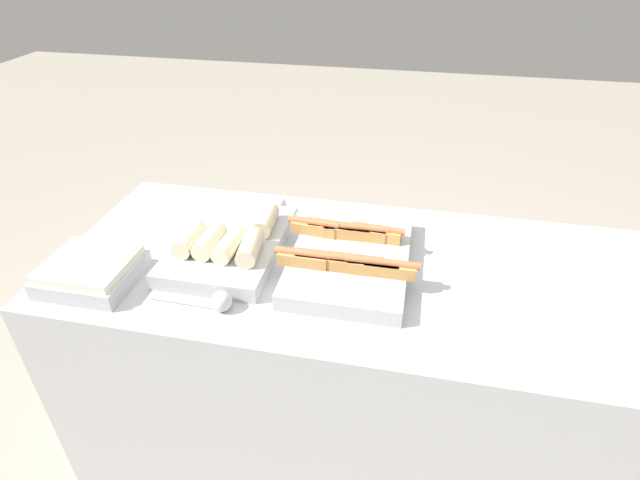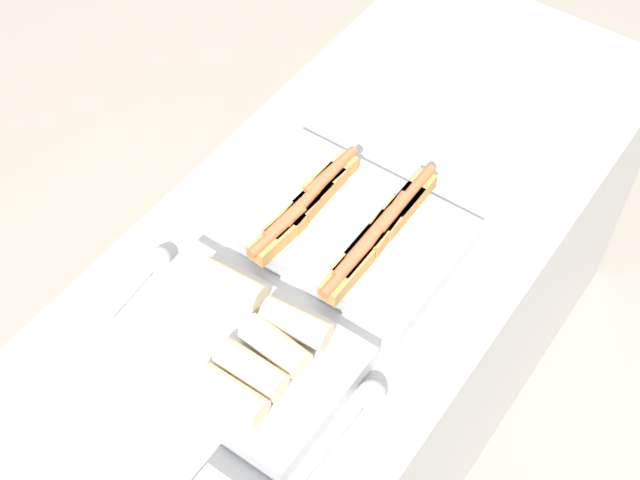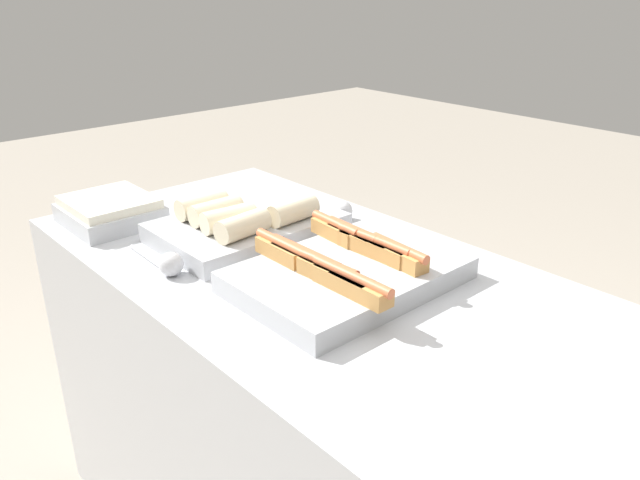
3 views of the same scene
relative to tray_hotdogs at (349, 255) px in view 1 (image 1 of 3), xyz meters
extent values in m
plane|color=#ADA393|center=(0.05, 0.00, -0.97)|extent=(12.00, 12.00, 0.00)
cube|color=#B7BABF|center=(0.05, 0.00, -0.50)|extent=(1.87, 0.79, 0.93)
cube|color=#B7BABF|center=(0.00, 0.00, -0.01)|extent=(0.34, 0.49, 0.05)
cube|color=tan|center=(-0.07, 0.09, 0.03)|extent=(0.14, 0.05, 0.04)
cylinder|color=#D66B42|center=(-0.07, 0.09, 0.05)|extent=(0.16, 0.03, 0.02)
cube|color=tan|center=(0.07, 0.09, 0.03)|extent=(0.15, 0.06, 0.04)
cylinder|color=#D66B42|center=(0.07, 0.09, 0.05)|extent=(0.16, 0.03, 0.02)
cube|color=tan|center=(0.13, -0.08, 0.03)|extent=(0.14, 0.04, 0.04)
cylinder|color=#D66B42|center=(0.13, -0.08, 0.05)|extent=(0.16, 0.02, 0.02)
cube|color=tan|center=(0.03, 0.09, 0.03)|extent=(0.14, 0.05, 0.04)
cylinder|color=#D66B42|center=(0.03, 0.09, 0.05)|extent=(0.16, 0.02, 0.02)
cube|color=tan|center=(-0.13, 0.09, 0.03)|extent=(0.15, 0.05, 0.04)
cylinder|color=#D66B42|center=(-0.13, 0.09, 0.05)|extent=(0.16, 0.03, 0.02)
cube|color=tan|center=(-0.02, -0.08, 0.03)|extent=(0.14, 0.04, 0.04)
cylinder|color=#D66B42|center=(-0.02, -0.08, 0.05)|extent=(0.16, 0.02, 0.02)
cube|color=tan|center=(-0.02, 0.08, 0.03)|extent=(0.14, 0.05, 0.04)
cylinder|color=#D66B42|center=(-0.02, 0.08, 0.05)|extent=(0.16, 0.03, 0.02)
cube|color=tan|center=(0.08, -0.09, 0.03)|extent=(0.14, 0.05, 0.04)
cylinder|color=#D66B42|center=(0.08, -0.09, 0.05)|extent=(0.16, 0.02, 0.02)
cube|color=tan|center=(-0.07, -0.08, 0.03)|extent=(0.14, 0.04, 0.04)
cylinder|color=#D66B42|center=(-0.07, -0.08, 0.05)|extent=(0.16, 0.02, 0.02)
cube|color=tan|center=(-0.12, -0.09, 0.03)|extent=(0.14, 0.05, 0.04)
cylinder|color=#D66B42|center=(-0.12, -0.09, 0.05)|extent=(0.16, 0.02, 0.02)
cube|color=tan|center=(0.03, -0.08, 0.03)|extent=(0.14, 0.05, 0.04)
cylinder|color=#D66B42|center=(0.03, -0.08, 0.05)|extent=(0.16, 0.03, 0.02)
cube|color=#B7BABF|center=(-0.38, 0.00, -0.01)|extent=(0.31, 0.46, 0.05)
cylinder|color=beige|center=(-0.34, -0.07, 0.04)|extent=(0.07, 0.14, 0.06)
cylinder|color=beige|center=(-0.41, -0.07, 0.04)|extent=(0.06, 0.14, 0.06)
cylinder|color=beige|center=(-0.28, 0.08, 0.04)|extent=(0.07, 0.14, 0.06)
cylinder|color=beige|center=(-0.28, -0.08, 0.04)|extent=(0.07, 0.14, 0.06)
cylinder|color=beige|center=(-0.47, -0.07, 0.04)|extent=(0.06, 0.14, 0.06)
cube|color=#B7BABF|center=(-0.71, -0.22, -0.01)|extent=(0.25, 0.23, 0.05)
cube|color=silver|center=(-0.71, -0.22, 0.02)|extent=(0.23, 0.21, 0.02)
cylinder|color=silver|center=(-0.41, -0.27, -0.03)|extent=(0.21, 0.02, 0.01)
sphere|color=silver|center=(-0.30, -0.27, -0.01)|extent=(0.06, 0.06, 0.06)
cylinder|color=silver|center=(-0.41, 0.27, -0.03)|extent=(0.22, 0.03, 0.01)
sphere|color=silver|center=(-0.30, 0.27, -0.01)|extent=(0.06, 0.06, 0.06)
camera|label=1|loc=(0.16, -1.21, 0.85)|focal=28.00mm
camera|label=2|loc=(-1.01, -0.65, 1.48)|focal=50.00mm
camera|label=3|loc=(0.89, -0.87, 0.60)|focal=35.00mm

